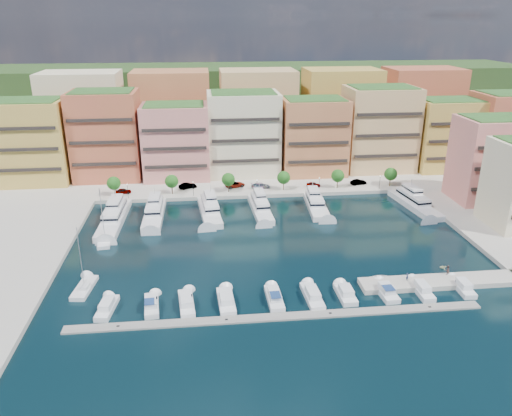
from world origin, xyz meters
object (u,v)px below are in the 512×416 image
object	(u,v)px
cruiser_5	(312,296)
car_4	(313,184)
yacht_1	(154,212)
car_1	(188,186)
tree_2	(228,179)
tree_4	(338,176)
tree_3	(284,178)
lamppost_1	(193,186)
sailboat_0	(84,288)
person_1	(447,270)
sailboat_2	(105,240)
tree_0	(114,183)
cruiser_2	(186,304)
lamppost_3	(319,182)
tender_1	(407,276)
lamppost_2	(257,184)
cruiser_3	(226,301)
tender_3	(443,267)
car_0	(123,191)
tree_5	(391,174)
cruiser_1	(152,305)
cruiser_9	(463,287)
car_3	(261,186)
car_5	(358,182)
cruiser_6	(345,294)
tender_0	(379,278)
yacht_3	(260,207)
cruiser_8	(421,290)
yacht_4	(316,205)
lamppost_4	(380,180)
car_2	(235,184)
tree_1	(172,181)
person_0	(407,277)
cruiser_0	(107,308)
yacht_2	(209,209)
cruiser_7	(386,292)
lamppost_0	(128,189)
yacht_0	(114,216)

from	to	relation	value
cruiser_5	car_4	size ratio (longest dim) A/B	2.21
yacht_1	car_1	xyz separation A→B (m)	(8.20, 18.27, 0.76)
tree_2	tree_4	world-z (taller)	same
tree_3	lamppost_1	world-z (taller)	tree_3
sailboat_0	person_1	distance (m)	70.07
sailboat_2	tree_0	bearing A→B (deg)	93.73
car_4	cruiser_2	bearing A→B (deg)	162.39
lamppost_3	tender_1	bearing A→B (deg)	-82.85
lamppost_2	person_1	size ratio (longest dim) A/B	2.19
cruiser_3	tender_3	bearing A→B (deg)	10.83
lamppost_1	car_0	size ratio (longest dim) A/B	0.97
tree_5	cruiser_1	world-z (taller)	tree_5
cruiser_9	car_3	distance (m)	67.92
car_5	car_0	bearing A→B (deg)	77.94
tree_5	cruiser_6	xyz separation A→B (m)	(-29.76, -58.08, -4.20)
tender_1	tender_0	size ratio (longest dim) A/B	0.43
yacht_3	cruiser_8	bearing A→B (deg)	-60.58
yacht_4	lamppost_4	bearing A→B (deg)	26.89
yacht_3	car_2	world-z (taller)	yacht_3
tree_1	lamppost_3	world-z (taller)	tree_1
car_3	car_5	world-z (taller)	car_5
cruiser_6	car_1	distance (m)	69.10
lamppost_2	person_0	distance (m)	57.65
lamppost_1	cruiser_0	world-z (taller)	lamppost_1
sailboat_2	yacht_1	bearing A→B (deg)	54.66
cruiser_9	tender_3	xyz separation A→B (m)	(0.23, 8.57, -0.14)
cruiser_3	cruiser_6	world-z (taller)	same
cruiser_8	sailboat_0	distance (m)	63.41
yacht_2	sailboat_0	world-z (taller)	sailboat_0
cruiser_7	person_1	xyz separation A→B (m)	(13.91, 4.40, 1.39)
tree_5	yacht_1	bearing A→B (deg)	-168.27
tree_1	tender_1	bearing A→B (deg)	-47.39
lamppost_3	person_1	world-z (taller)	lamppost_3
cruiser_8	car_4	world-z (taller)	car_4
lamppost_0	cruiser_0	distance (m)	55.98
lamppost_3	person_1	distance (m)	53.25
yacht_4	sailboat_2	distance (m)	55.08
yacht_1	cruiser_9	size ratio (longest dim) A/B	2.86
tree_5	person_0	bearing A→B (deg)	-107.06
cruiser_1	car_0	xyz separation A→B (m)	(-12.95, 60.01, 1.17)
tender_1	tender_3	distance (m)	9.31
tree_5	cruiser_8	world-z (taller)	tree_5
cruiser_8	sailboat_0	size ratio (longest dim) A/B	0.59
car_1	car_5	distance (m)	50.90
cruiser_1	car_3	distance (m)	65.88
cruiser_5	car_0	distance (m)	73.22
lamppost_4	cruiser_0	xyz separation A→B (m)	(-68.68, -55.78, -3.28)
tree_5	yacht_4	world-z (taller)	tree_5
yacht_0	cruiser_7	size ratio (longest dim) A/B	3.40
cruiser_9	person_1	distance (m)	4.73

